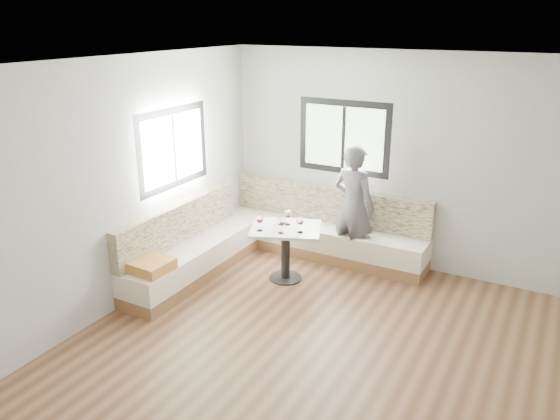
# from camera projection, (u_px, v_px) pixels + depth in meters

# --- Properties ---
(room) EXTENTS (5.01, 5.01, 2.81)m
(room) POSITION_uv_depth(u_px,v_px,m) (325.00, 220.00, 4.99)
(room) COLOR brown
(room) RESTS_ON ground
(banquette) EXTENTS (2.90, 2.80, 0.95)m
(banquette) POSITION_uv_depth(u_px,v_px,m) (267.00, 241.00, 7.31)
(banquette) COLOR #8A6241
(banquette) RESTS_ON ground
(table) EXTENTS (1.04, 0.94, 0.70)m
(table) POSITION_uv_depth(u_px,v_px,m) (286.00, 241.00, 6.82)
(table) COLOR black
(table) RESTS_ON ground
(person) EXTENTS (0.68, 0.52, 1.66)m
(person) POSITION_uv_depth(u_px,v_px,m) (354.00, 207.00, 7.12)
(person) COLOR #524F55
(person) RESTS_ON ground
(olive_ramekin) EXTENTS (0.11, 0.11, 0.04)m
(olive_ramekin) POSITION_uv_depth(u_px,v_px,m) (283.00, 222.00, 6.88)
(olive_ramekin) COLOR white
(olive_ramekin) RESTS_ON table
(wine_glass_a) EXTENTS (0.09, 0.09, 0.21)m
(wine_glass_a) POSITION_uv_depth(u_px,v_px,m) (260.00, 219.00, 6.62)
(wine_glass_a) COLOR white
(wine_glass_a) RESTS_ON table
(wine_glass_b) EXTENTS (0.09, 0.09, 0.21)m
(wine_glass_b) POSITION_uv_depth(u_px,v_px,m) (281.00, 222.00, 6.54)
(wine_glass_b) COLOR white
(wine_glass_b) RESTS_ON table
(wine_glass_c) EXTENTS (0.09, 0.09, 0.21)m
(wine_glass_c) POSITION_uv_depth(u_px,v_px,m) (300.00, 221.00, 6.56)
(wine_glass_c) COLOR white
(wine_glass_c) RESTS_ON table
(wine_glass_d) EXTENTS (0.09, 0.09, 0.21)m
(wine_glass_d) POSITION_uv_depth(u_px,v_px,m) (288.00, 214.00, 6.80)
(wine_glass_d) COLOR white
(wine_glass_d) RESTS_ON table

